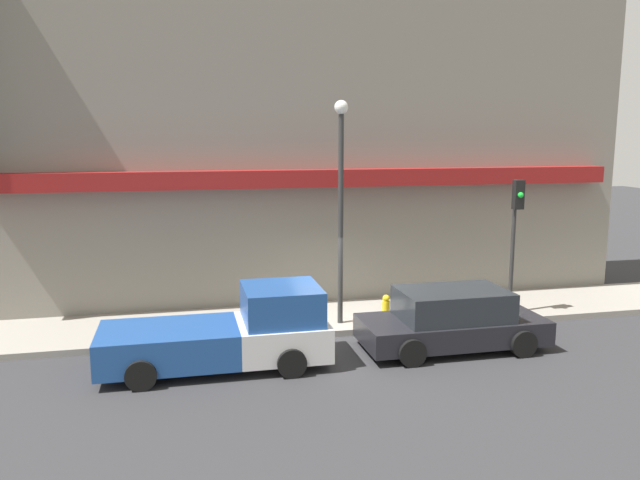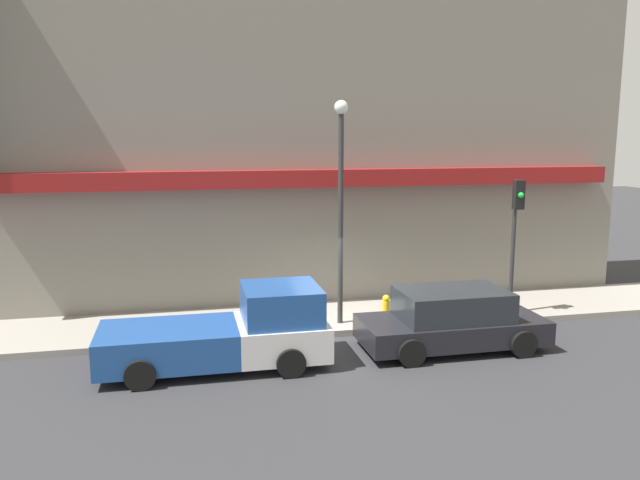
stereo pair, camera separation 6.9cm
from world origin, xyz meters
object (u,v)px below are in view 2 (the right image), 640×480
at_px(pickup_truck, 231,333).
at_px(street_lamp, 341,188).
at_px(fire_hydrant, 386,308).
at_px(traffic_light, 516,223).
at_px(parked_car, 452,320).

bearing_deg(pickup_truck, street_lamp, 35.90).
distance_m(fire_hydrant, traffic_light, 4.32).
relative_size(fire_hydrant, street_lamp, 0.12).
relative_size(pickup_truck, traffic_light, 1.34).
bearing_deg(fire_hydrant, parked_car, -64.02).
height_order(street_lamp, traffic_light, street_lamp).
bearing_deg(fire_hydrant, traffic_light, -2.08).
bearing_deg(pickup_truck, fire_hydrant, 26.68).
relative_size(fire_hydrant, traffic_light, 0.19).
bearing_deg(parked_car, street_lamp, 135.39).
bearing_deg(parked_car, fire_hydrant, 114.29).
distance_m(pickup_truck, traffic_light, 8.51).
bearing_deg(traffic_light, street_lamp, 177.71).
height_order(pickup_truck, parked_car, pickup_truck).
bearing_deg(fire_hydrant, street_lamp, 177.10).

